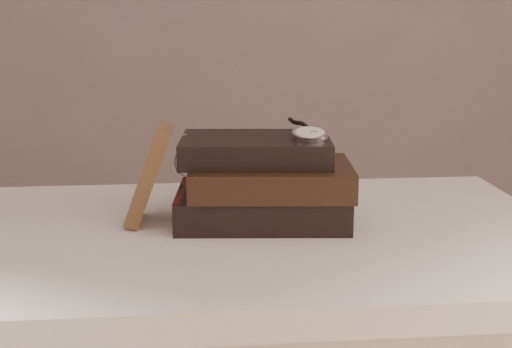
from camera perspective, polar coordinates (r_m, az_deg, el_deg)
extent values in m
cube|color=white|center=(1.10, -1.74, -5.35)|extent=(1.00, 0.60, 0.04)
cube|color=white|center=(1.12, -1.72, -8.25)|extent=(0.88, 0.49, 0.08)
cube|color=black|center=(1.13, 0.50, -2.48)|extent=(0.28, 0.20, 0.05)
cube|color=beige|center=(1.13, 0.67, -2.48)|extent=(0.27, 0.19, 0.04)
cube|color=gold|center=(1.17, -5.77, -2.12)|extent=(0.01, 0.01, 0.05)
cube|color=#690F09|center=(1.14, -5.84, -2.47)|extent=(0.03, 0.17, 0.05)
cube|color=black|center=(1.12, 1.18, -0.31)|extent=(0.26, 0.19, 0.04)
cube|color=beige|center=(1.12, 1.35, -0.31)|extent=(0.25, 0.18, 0.03)
cube|color=gold|center=(1.14, -4.82, -0.02)|extent=(0.01, 0.01, 0.04)
cube|color=black|center=(1.13, -0.05, 1.94)|extent=(0.24, 0.18, 0.04)
cube|color=beige|center=(1.13, 0.12, 1.94)|extent=(0.23, 0.16, 0.03)
cube|color=gold|center=(1.15, -5.57, 2.15)|extent=(0.01, 0.01, 0.04)
cube|color=#452C1A|center=(1.13, -8.34, -0.03)|extent=(0.08, 0.10, 0.15)
cylinder|color=silver|center=(1.10, 4.22, 3.02)|extent=(0.06, 0.06, 0.02)
cylinder|color=white|center=(1.10, 4.22, 3.27)|extent=(0.05, 0.05, 0.01)
torus|color=silver|center=(1.10, 4.22, 3.24)|extent=(0.06, 0.06, 0.01)
cylinder|color=silver|center=(1.13, 4.10, 3.30)|extent=(0.01, 0.01, 0.01)
cube|color=black|center=(1.10, 4.20, 3.39)|extent=(0.00, 0.02, 0.00)
cube|color=black|center=(1.10, 4.51, 3.33)|extent=(0.01, 0.00, 0.00)
sphere|color=black|center=(1.13, 4.04, 3.67)|extent=(0.01, 0.01, 0.01)
sphere|color=black|center=(1.14, 3.89, 3.79)|extent=(0.01, 0.01, 0.01)
sphere|color=black|center=(1.15, 3.75, 3.90)|extent=(0.01, 0.01, 0.01)
sphere|color=black|center=(1.16, 3.61, 3.97)|extent=(0.01, 0.01, 0.01)
sphere|color=black|center=(1.17, 3.47, 4.01)|extent=(0.01, 0.01, 0.01)
sphere|color=black|center=(1.17, 3.33, 4.02)|extent=(0.01, 0.01, 0.01)
sphere|color=black|center=(1.18, 3.20, 4.03)|extent=(0.01, 0.01, 0.01)
sphere|color=black|center=(1.19, 3.06, 4.05)|extent=(0.01, 0.01, 0.01)
sphere|color=black|center=(1.20, 2.93, 4.10)|extent=(0.01, 0.01, 0.01)
sphere|color=black|center=(1.21, 2.80, 4.19)|extent=(0.01, 0.01, 0.01)
sphere|color=black|center=(1.22, 2.68, 4.29)|extent=(0.01, 0.01, 0.01)
torus|color=silver|center=(1.21, -5.28, 0.89)|extent=(0.05, 0.02, 0.05)
torus|color=silver|center=(1.20, -2.60, 0.90)|extent=(0.05, 0.02, 0.05)
cylinder|color=silver|center=(1.20, -3.94, 1.05)|extent=(0.02, 0.00, 0.00)
cylinder|color=silver|center=(1.27, -6.12, 1.17)|extent=(0.01, 0.12, 0.03)
cylinder|color=silver|center=(1.26, -1.41, 1.18)|extent=(0.01, 0.12, 0.03)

